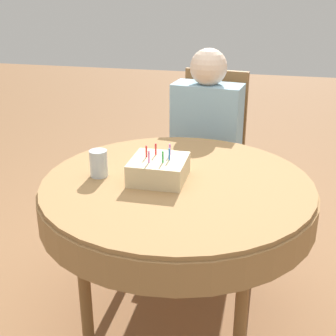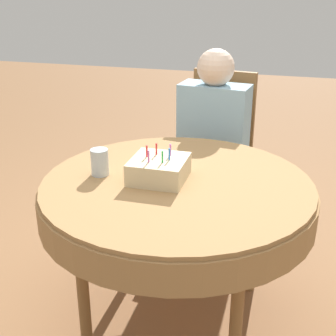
# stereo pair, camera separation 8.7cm
# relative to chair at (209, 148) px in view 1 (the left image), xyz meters

# --- Properties ---
(ground_plane) EXTENTS (12.00, 12.00, 0.00)m
(ground_plane) POSITION_rel_chair_xyz_m (-0.01, -0.94, -0.53)
(ground_plane) COLOR #8C603D
(dining_table) EXTENTS (1.17, 1.17, 0.72)m
(dining_table) POSITION_rel_chair_xyz_m (-0.01, -0.94, 0.10)
(dining_table) COLOR #9E7547
(dining_table) RESTS_ON ground_plane
(chair) EXTENTS (0.49, 0.49, 0.99)m
(chair) POSITION_rel_chair_xyz_m (0.00, 0.00, 0.00)
(chair) COLOR brown
(chair) RESTS_ON ground_plane
(person) EXTENTS (0.42, 0.32, 1.15)m
(person) POSITION_rel_chair_xyz_m (-0.01, -0.10, 0.17)
(person) COLOR beige
(person) RESTS_ON ground_plane
(birthday_cake) EXTENTS (0.23, 0.23, 0.14)m
(birthday_cake) POSITION_rel_chair_xyz_m (-0.09, -0.93, 0.23)
(birthday_cake) COLOR beige
(birthday_cake) RESTS_ON dining_table
(drinking_glass) EXTENTS (0.08, 0.08, 0.12)m
(drinking_glass) POSITION_rel_chair_xyz_m (-0.35, -0.96, 0.24)
(drinking_glass) COLOR silver
(drinking_glass) RESTS_ON dining_table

